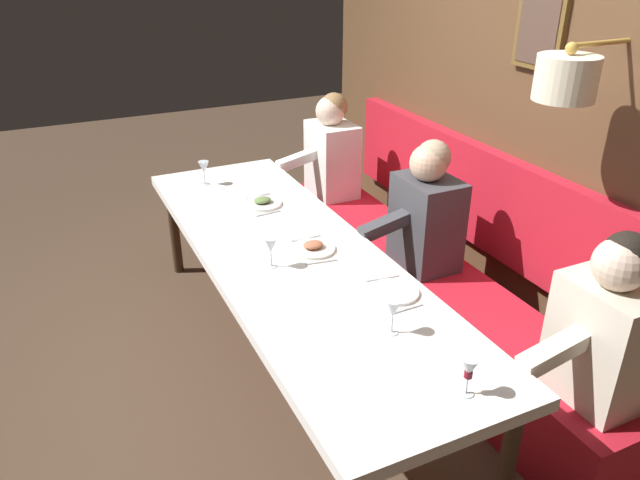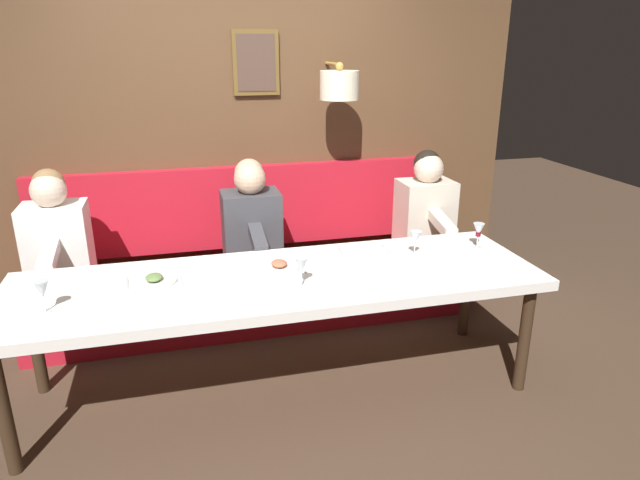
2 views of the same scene
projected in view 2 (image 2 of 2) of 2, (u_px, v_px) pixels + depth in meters
name	position (u px, v px, depth m)	size (l,w,h in m)	color
ground_plane	(282.00, 389.00, 3.40)	(12.00, 12.00, 0.00)	#4C3828
dining_table	(279.00, 286.00, 3.18)	(0.90, 2.99, 0.74)	white
banquette_bench	(258.00, 295.00, 4.14)	(0.52, 3.19, 0.45)	red
back_wall_panel	(243.00, 129.00, 4.29)	(0.59, 4.39, 2.90)	brown
diner_nearest	(426.00, 206.00, 4.25)	(0.60, 0.40, 0.79)	beige
diner_near	(251.00, 219.00, 3.93)	(0.60, 0.40, 0.79)	#3D3D42
diner_middle	(56.00, 234.00, 3.63)	(0.60, 0.40, 0.79)	white
place_setting_0	(154.00, 280.00, 3.07)	(0.24, 0.32, 0.05)	silver
place_setting_1	(279.00, 266.00, 3.27)	(0.24, 0.32, 0.05)	silver
place_setting_2	(363.00, 250.00, 3.55)	(0.24, 0.32, 0.01)	silver
wine_glass_0	(302.00, 266.00, 3.00)	(0.07, 0.07, 0.16)	silver
wine_glass_1	(42.00, 290.00, 2.71)	(0.07, 0.07, 0.16)	silver
wine_glass_2	(415.00, 239.00, 3.42)	(0.07, 0.07, 0.16)	silver
wine_glass_3	(479.00, 231.00, 3.57)	(0.07, 0.07, 0.16)	silver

